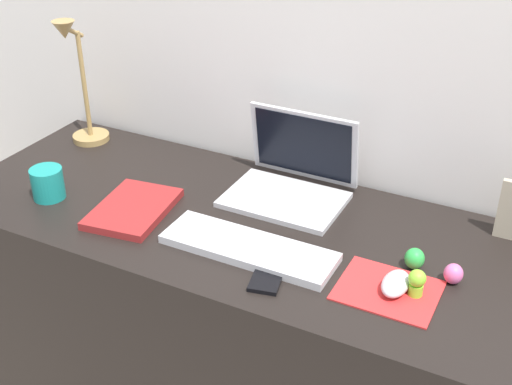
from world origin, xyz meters
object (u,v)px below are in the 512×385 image
toy_figurine_green (414,259)px  toy_figurine_pink (453,274)px  keyboard (249,248)px  mouse (396,284)px  cell_phone (269,275)px  toy_figurine_lime (417,282)px  notebook_pad (133,209)px  desk_lamp (79,86)px  coffee_mug (48,183)px  laptop (293,175)px

toy_figurine_green → toy_figurine_pink: 0.09m
keyboard → mouse: mouse is taller
cell_phone → toy_figurine_lime: size_ratio=1.99×
keyboard → toy_figurine_pink: 0.45m
mouse → notebook_pad: mouse is taller
cell_phone → desk_lamp: (-0.79, 0.35, 0.18)m
desk_lamp → notebook_pad: desk_lamp is taller
coffee_mug → keyboard: bearing=1.7°
coffee_mug → toy_figurine_lime: (0.96, 0.03, -0.01)m
laptop → cell_phone: laptop is taller
desk_lamp → notebook_pad: 0.49m
notebook_pad → coffee_mug: (-0.24, -0.04, 0.03)m
laptop → toy_figurine_pink: size_ratio=6.51×
laptop → toy_figurine_green: laptop is taller
laptop → toy_figurine_pink: laptop is taller
desk_lamp → toy_figurine_green: (1.06, -0.18, -0.16)m
keyboard → mouse: (0.34, 0.01, 0.01)m
toy_figurine_green → toy_figurine_pink: (0.09, -0.01, -0.00)m
mouse → cell_phone: mouse is taller
desk_lamp → coffee_mug: desk_lamp is taller
laptop → cell_phone: (0.11, -0.36, -0.05)m
toy_figurine_green → toy_figurine_pink: bearing=-8.2°
cell_phone → coffee_mug: bearing=163.4°
cell_phone → desk_lamp: size_ratio=0.34×
cell_phone → notebook_pad: size_ratio=0.53×
cell_phone → toy_figurine_pink: toy_figurine_pink is taller
mouse → toy_figurine_lime: (0.04, 0.01, 0.01)m
coffee_mug → toy_figurine_green: (0.93, 0.13, -0.02)m
toy_figurine_lime → mouse: bearing=-172.5°
keyboard → desk_lamp: desk_lamp is taller
cell_phone → toy_figurine_green: (0.27, 0.17, 0.02)m
laptop → keyboard: size_ratio=0.73×
toy_figurine_green → desk_lamp: bearing=170.4°
cell_phone → notebook_pad: notebook_pad is taller
coffee_mug → toy_figurine_pink: bearing=6.4°
desk_lamp → toy_figurine_green: desk_lamp is taller
laptop → mouse: laptop is taller
cell_phone → laptop: bearing=93.9°
cell_phone → notebook_pad: 0.43m
desk_lamp → coffee_mug: 0.36m
toy_figurine_green → notebook_pad: bearing=-172.7°
laptop → cell_phone: size_ratio=2.34×
cell_phone → desk_lamp: 0.89m
cell_phone → toy_figurine_green: 0.32m
mouse → desk_lamp: 1.10m
notebook_pad → toy_figurine_lime: bearing=-8.2°
notebook_pad → toy_figurine_lime: toy_figurine_lime is taller
keyboard → notebook_pad: 0.34m
keyboard → toy_figurine_lime: bearing=2.3°
toy_figurine_lime → toy_figurine_pink: bearing=54.2°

